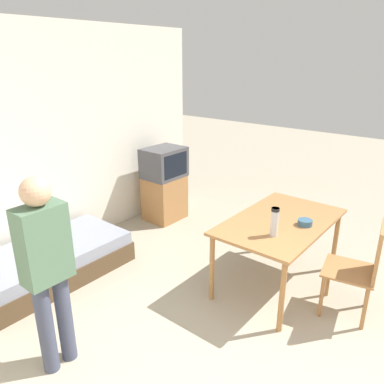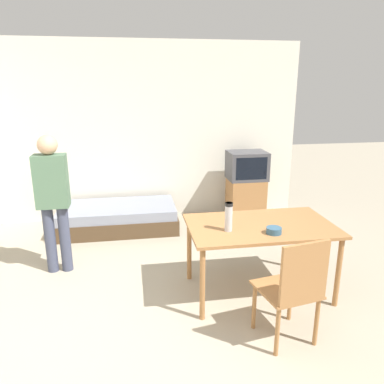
{
  "view_description": "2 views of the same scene",
  "coord_description": "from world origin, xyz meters",
  "px_view_note": "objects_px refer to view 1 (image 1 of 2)",
  "views": [
    {
      "loc": [
        -1.93,
        -0.47,
        2.31
      ],
      "look_at": [
        0.84,
        1.78,
        1.01
      ],
      "focal_mm": 35.0,
      "sensor_mm": 36.0,
      "label": 1
    },
    {
      "loc": [
        0.09,
        -2.27,
        2.09
      ],
      "look_at": [
        0.78,
        1.83,
        0.87
      ],
      "focal_mm": 35.0,
      "sensor_mm": 36.0,
      "label": 2
    }
  ],
  "objects_px": {
    "person_standing": "(46,264)",
    "thermos_flask": "(275,221)",
    "mate_bowl": "(305,223)",
    "dining_table": "(280,227)",
    "wooden_chair": "(363,265)",
    "daybed": "(49,263)",
    "tv": "(165,183)"
  },
  "relations": [
    {
      "from": "wooden_chair",
      "to": "thermos_flask",
      "type": "xyz_separation_m",
      "value": [
        -0.36,
        0.72,
        0.36
      ]
    },
    {
      "from": "person_standing",
      "to": "thermos_flask",
      "type": "bearing_deg",
      "value": -27.76
    },
    {
      "from": "daybed",
      "to": "mate_bowl",
      "type": "height_order",
      "value": "mate_bowl"
    },
    {
      "from": "person_standing",
      "to": "thermos_flask",
      "type": "distance_m",
      "value": 1.96
    },
    {
      "from": "dining_table",
      "to": "thermos_flask",
      "type": "relative_size",
      "value": 5.16
    },
    {
      "from": "tv",
      "to": "person_standing",
      "type": "relative_size",
      "value": 0.69
    },
    {
      "from": "daybed",
      "to": "tv",
      "type": "relative_size",
      "value": 1.58
    },
    {
      "from": "dining_table",
      "to": "thermos_flask",
      "type": "bearing_deg",
      "value": -163.72
    },
    {
      "from": "mate_bowl",
      "to": "thermos_flask",
      "type": "bearing_deg",
      "value": 161.58
    },
    {
      "from": "wooden_chair",
      "to": "tv",
      "type": "bearing_deg",
      "value": 79.97
    },
    {
      "from": "person_standing",
      "to": "mate_bowl",
      "type": "distance_m",
      "value": 2.38
    },
    {
      "from": "mate_bowl",
      "to": "wooden_chair",
      "type": "bearing_deg",
      "value": -94.29
    },
    {
      "from": "daybed",
      "to": "thermos_flask",
      "type": "bearing_deg",
      "value": -62.2
    },
    {
      "from": "wooden_chair",
      "to": "mate_bowl",
      "type": "distance_m",
      "value": 0.64
    },
    {
      "from": "dining_table",
      "to": "wooden_chair",
      "type": "xyz_separation_m",
      "value": [
        -0.0,
        -0.83,
        -0.13
      ]
    },
    {
      "from": "tv",
      "to": "wooden_chair",
      "type": "xyz_separation_m",
      "value": [
        -0.52,
        -2.92,
        -0.02
      ]
    },
    {
      "from": "tv",
      "to": "person_standing",
      "type": "xyz_separation_m",
      "value": [
        -2.61,
        -1.29,
        0.35
      ]
    },
    {
      "from": "wooden_chair",
      "to": "person_standing",
      "type": "relative_size",
      "value": 0.61
    },
    {
      "from": "dining_table",
      "to": "person_standing",
      "type": "height_order",
      "value": "person_standing"
    },
    {
      "from": "person_standing",
      "to": "thermos_flask",
      "type": "relative_size",
      "value": 5.63
    },
    {
      "from": "wooden_chair",
      "to": "person_standing",
      "type": "bearing_deg",
      "value": 141.99
    },
    {
      "from": "tv",
      "to": "thermos_flask",
      "type": "relative_size",
      "value": 3.89
    },
    {
      "from": "thermos_flask",
      "to": "person_standing",
      "type": "bearing_deg",
      "value": 152.24
    },
    {
      "from": "dining_table",
      "to": "tv",
      "type": "bearing_deg",
      "value": 76.22
    },
    {
      "from": "wooden_chair",
      "to": "dining_table",
      "type": "bearing_deg",
      "value": 89.79
    },
    {
      "from": "person_standing",
      "to": "wooden_chair",
      "type": "bearing_deg",
      "value": -38.01
    },
    {
      "from": "dining_table",
      "to": "mate_bowl",
      "type": "bearing_deg",
      "value": -80.22
    },
    {
      "from": "thermos_flask",
      "to": "wooden_chair",
      "type": "bearing_deg",
      "value": -63.73
    },
    {
      "from": "dining_table",
      "to": "wooden_chair",
      "type": "bearing_deg",
      "value": -90.21
    },
    {
      "from": "tv",
      "to": "daybed",
      "type": "bearing_deg",
      "value": -176.93
    },
    {
      "from": "mate_bowl",
      "to": "daybed",
      "type": "bearing_deg",
      "value": 124.03
    },
    {
      "from": "tv",
      "to": "wooden_chair",
      "type": "bearing_deg",
      "value": -100.03
    }
  ]
}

